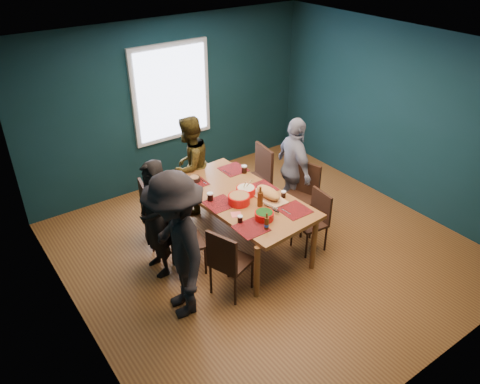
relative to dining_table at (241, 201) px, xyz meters
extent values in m
cube|color=brown|center=(0.20, -0.29, -0.72)|extent=(5.00, 5.00, 0.01)
cube|color=silver|center=(0.20, -0.29, 1.99)|extent=(5.00, 5.00, 0.01)
cube|color=#0F2B34|center=(-2.30, -0.29, 0.64)|extent=(0.01, 5.00, 2.70)
cube|color=#0F2B34|center=(2.70, -0.29, 0.64)|extent=(0.01, 5.00, 2.70)
cube|color=#0F2B34|center=(0.20, 2.21, 0.64)|extent=(5.00, 0.01, 2.70)
cube|color=#0F2B34|center=(0.20, -2.79, 0.64)|extent=(5.00, 0.01, 2.70)
cube|color=silver|center=(0.20, 2.18, 0.84)|extent=(1.35, 0.06, 1.55)
cube|color=brown|center=(0.00, 0.00, 0.05)|extent=(1.19, 2.14, 0.05)
cylinder|color=brown|center=(-0.45, -0.95, -0.34)|extent=(0.07, 0.07, 0.73)
cylinder|color=brown|center=(0.45, -0.95, -0.34)|extent=(0.07, 0.07, 0.73)
cylinder|color=brown|center=(-0.45, 0.95, -0.34)|extent=(0.07, 0.07, 0.73)
cylinder|color=brown|center=(0.45, 0.95, -0.34)|extent=(0.07, 0.07, 0.73)
cube|color=black|center=(-0.85, 0.71, -0.25)|extent=(0.51, 0.51, 0.04)
cube|color=black|center=(-1.05, 0.74, 0.01)|extent=(0.13, 0.43, 0.47)
cylinder|color=black|center=(-1.07, 0.56, -0.49)|extent=(0.03, 0.03, 0.44)
cylinder|color=black|center=(-0.71, 0.49, -0.49)|extent=(0.03, 0.03, 0.44)
cylinder|color=black|center=(-1.00, 0.92, -0.49)|extent=(0.03, 0.03, 0.44)
cylinder|color=black|center=(-0.64, 0.85, -0.49)|extent=(0.03, 0.03, 0.44)
cube|color=black|center=(-0.86, -0.04, -0.28)|extent=(0.48, 0.48, 0.04)
cube|color=black|center=(-1.03, 0.00, -0.05)|extent=(0.13, 0.39, 0.43)
cylinder|color=black|center=(-1.07, -0.17, -0.51)|extent=(0.03, 0.03, 0.41)
cylinder|color=black|center=(-0.73, -0.25, -0.51)|extent=(0.03, 0.03, 0.41)
cylinder|color=black|center=(-0.98, 0.16, -0.51)|extent=(0.03, 0.03, 0.41)
cylinder|color=black|center=(-0.65, 0.08, -0.51)|extent=(0.03, 0.03, 0.41)
cube|color=black|center=(-0.64, -0.70, -0.26)|extent=(0.53, 0.53, 0.04)
cube|color=black|center=(-0.82, -0.76, -0.01)|extent=(0.18, 0.41, 0.46)
cylinder|color=black|center=(-0.75, -0.92, -0.50)|extent=(0.03, 0.03, 0.43)
cylinder|color=black|center=(-0.41, -0.80, -0.50)|extent=(0.03, 0.03, 0.43)
cylinder|color=black|center=(-0.87, -0.59, -0.50)|extent=(0.03, 0.03, 0.43)
cylinder|color=black|center=(-0.53, -0.47, -0.50)|extent=(0.03, 0.03, 0.43)
cube|color=black|center=(0.64, 0.63, -0.21)|extent=(0.52, 0.52, 0.04)
cube|color=black|center=(0.85, 0.60, 0.07)|extent=(0.10, 0.47, 0.51)
cylinder|color=black|center=(0.42, 0.45, -0.47)|extent=(0.04, 0.04, 0.48)
cylinder|color=black|center=(0.82, 0.40, -0.47)|extent=(0.04, 0.04, 0.48)
cylinder|color=black|center=(0.47, 0.85, -0.47)|extent=(0.04, 0.04, 0.48)
cylinder|color=black|center=(0.87, 0.80, -0.47)|extent=(0.04, 0.04, 0.48)
cube|color=black|center=(0.91, -0.13, -0.24)|extent=(0.55, 0.55, 0.04)
cube|color=black|center=(1.10, -0.07, 0.02)|extent=(0.17, 0.43, 0.48)
cylinder|color=black|center=(0.78, -0.36, -0.48)|extent=(0.03, 0.03, 0.45)
cylinder|color=black|center=(1.14, -0.25, -0.48)|extent=(0.03, 0.03, 0.45)
cylinder|color=black|center=(0.67, 0.00, -0.48)|extent=(0.03, 0.03, 0.45)
cylinder|color=black|center=(1.03, 0.11, -0.48)|extent=(0.03, 0.03, 0.45)
cube|color=black|center=(0.70, -0.61, -0.30)|extent=(0.41, 0.41, 0.04)
cube|color=black|center=(0.87, -0.62, -0.08)|extent=(0.07, 0.38, 0.42)
cylinder|color=black|center=(0.52, -0.76, -0.52)|extent=(0.03, 0.03, 0.39)
cylinder|color=black|center=(0.85, -0.78, -0.52)|extent=(0.03, 0.03, 0.39)
cylinder|color=black|center=(0.55, -0.43, -0.52)|extent=(0.03, 0.03, 0.39)
cylinder|color=black|center=(0.87, -0.46, -0.52)|extent=(0.03, 0.03, 0.39)
imported|color=black|center=(-1.17, 0.17, 0.07)|extent=(0.39, 0.58, 1.56)
imported|color=black|center=(-0.10, 1.17, 0.06)|extent=(0.91, 0.83, 1.53)
imported|color=white|center=(1.09, 0.19, 0.07)|extent=(0.60, 0.98, 1.55)
imported|color=black|center=(-1.29, -0.60, 0.18)|extent=(0.89, 1.26, 1.78)
cylinder|color=red|center=(-0.13, -0.13, 0.13)|extent=(0.29, 0.29, 0.11)
cylinder|color=#689A38|center=(-0.13, -0.13, 0.18)|extent=(0.25, 0.25, 0.02)
cylinder|color=red|center=(0.08, 0.00, 0.13)|extent=(0.26, 0.26, 0.10)
cylinder|color=beige|center=(0.08, 0.00, 0.17)|extent=(0.23, 0.23, 0.02)
cylinder|color=tan|center=(0.11, 0.00, 0.21)|extent=(0.08, 0.14, 0.20)
cylinder|color=tan|center=(0.05, 0.00, 0.21)|extent=(0.06, 0.14, 0.20)
cylinder|color=red|center=(-0.09, -0.60, 0.12)|extent=(0.24, 0.24, 0.10)
cylinder|color=#1A4912|center=(-0.09, -0.60, 0.17)|extent=(0.21, 0.21, 0.02)
cube|color=tan|center=(0.26, -0.25, 0.08)|extent=(0.26, 0.53, 0.02)
ellipsoid|color=#CC8949|center=(0.26, -0.25, 0.16)|extent=(0.19, 0.42, 0.12)
cube|color=#B7B8BE|center=(0.13, -0.46, 0.10)|extent=(0.08, 0.21, 0.00)
cylinder|color=black|center=(0.10, -0.57, 0.11)|extent=(0.05, 0.12, 0.02)
sphere|color=#155C17|center=(0.26, -0.36, 0.16)|extent=(0.04, 0.04, 0.04)
sphere|color=#155C17|center=(0.26, -0.25, 0.16)|extent=(0.04, 0.04, 0.04)
sphere|color=#155C17|center=(0.26, -0.13, 0.16)|extent=(0.04, 0.04, 0.04)
cylinder|color=black|center=(-0.30, 0.70, 0.11)|extent=(0.17, 0.17, 0.07)
cylinder|color=#689A38|center=(-0.30, 0.70, 0.13)|extent=(0.14, 0.14, 0.02)
cylinder|color=#4C270D|center=(-0.20, -0.78, 0.15)|extent=(0.06, 0.06, 0.16)
cylinder|color=#4C270D|center=(-0.20, -0.78, 0.26)|extent=(0.02, 0.02, 0.06)
cylinder|color=#1A4BB6|center=(-0.20, -0.78, 0.13)|extent=(0.06, 0.06, 0.03)
cylinder|color=#4C270D|center=(0.05, -0.34, 0.17)|extent=(0.07, 0.07, 0.20)
cylinder|color=#4C270D|center=(0.05, -0.34, 0.31)|extent=(0.03, 0.03, 0.08)
cylinder|color=black|center=(-0.37, -0.49, 0.12)|extent=(0.06, 0.06, 0.09)
cylinder|color=white|center=(-0.37, -0.49, 0.16)|extent=(0.07, 0.07, 0.01)
cylinder|color=black|center=(0.43, -0.35, 0.12)|extent=(0.06, 0.06, 0.09)
cylinder|color=white|center=(0.43, -0.35, 0.16)|extent=(0.07, 0.07, 0.01)
cylinder|color=black|center=(0.41, 0.50, 0.13)|extent=(0.08, 0.08, 0.11)
cylinder|color=white|center=(0.41, 0.50, 0.18)|extent=(0.08, 0.08, 0.02)
cylinder|color=black|center=(-0.39, 0.14, 0.13)|extent=(0.08, 0.08, 0.11)
cylinder|color=white|center=(-0.39, 0.14, 0.18)|extent=(0.08, 0.08, 0.02)
cube|color=#EC6563|center=(0.37, 0.02, 0.08)|extent=(0.13, 0.13, 0.00)
cube|color=#EC6563|center=(-0.31, -0.33, 0.08)|extent=(0.17, 0.17, 0.00)
cube|color=#EC6563|center=(0.36, -0.69, 0.08)|extent=(0.18, 0.18, 0.00)
camera|label=1|loc=(-3.07, -4.27, 3.26)|focal=35.00mm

